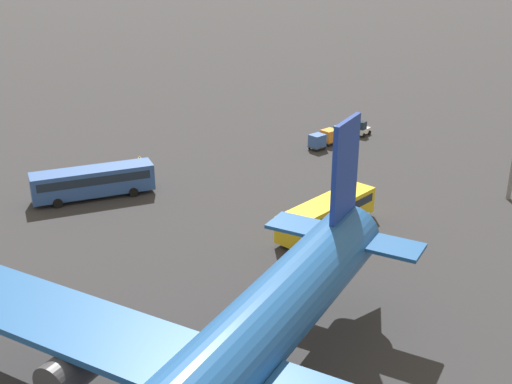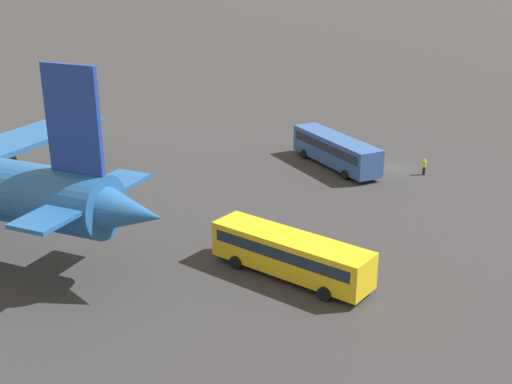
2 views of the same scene
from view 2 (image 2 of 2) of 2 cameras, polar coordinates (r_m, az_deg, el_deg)
name	(u,v)px [view 2 (image 2 of 2)]	position (r m, az deg, el deg)	size (l,w,h in m)	color
ground_plane	(393,168)	(70.42, 12.06, 2.14)	(600.00, 600.00, 0.00)	#2D2D30
shuttle_bus_near	(336,149)	(69.19, 7.10, 3.82)	(13.15, 6.64, 3.28)	#2D5199
shuttle_bus_far	(290,252)	(45.36, 3.08, -5.39)	(12.43, 4.41, 3.06)	gold
worker_person	(424,167)	(68.61, 14.72, 2.19)	(0.38, 0.38, 1.74)	#1E1E2D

